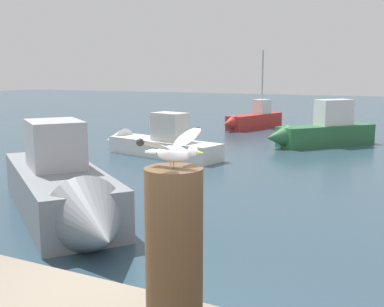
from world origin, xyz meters
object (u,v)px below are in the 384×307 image
object	(u,v)px
seagull	(174,148)
mooring_post	(174,248)
boat_white	(153,143)
boat_red	(252,119)
boat_green	(321,131)
boat_grey	(66,192)

from	to	relation	value
seagull	mooring_post	bearing A→B (deg)	177.75
seagull	boat_white	xyz separation A→B (m)	(-7.34, 11.83, -2.02)
mooring_post	boat_white	world-z (taller)	mooring_post
boat_red	boat_white	size ratio (longest dim) A/B	0.85
seagull	boat_green	world-z (taller)	seagull
mooring_post	seagull	size ratio (longest dim) A/B	1.45
boat_white	boat_grey	distance (m)	7.73
boat_red	boat_green	bearing A→B (deg)	-44.41
mooring_post	boat_green	world-z (taller)	mooring_post
seagull	boat_red	xyz separation A→B (m)	(-6.88, 21.04, -1.97)
boat_red	boat_green	distance (m)	6.18
seagull	boat_red	bearing A→B (deg)	108.11
seagull	boat_red	distance (m)	22.22
mooring_post	boat_grey	size ratio (longest dim) A/B	0.18
seagull	boat_white	world-z (taller)	seagull
boat_grey	boat_red	bearing A→B (deg)	96.85
mooring_post	seagull	distance (m)	0.63
mooring_post	seagull	world-z (taller)	seagull
seagull	boat_white	size ratio (longest dim) A/B	0.13
boat_red	boat_grey	size ratio (longest dim) A/B	0.79
boat_green	boat_white	bearing A→B (deg)	-134.86
seagull	boat_green	bearing A→B (deg)	98.40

